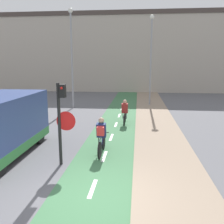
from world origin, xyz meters
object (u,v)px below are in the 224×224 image
at_px(traffic_light_pole, 62,115).
at_px(street_lamp_sidewalk, 151,52).
at_px(street_lamp_far, 72,49).
at_px(cyclist_far, 125,113).
at_px(cyclist_near, 101,137).

distance_m(traffic_light_pole, street_lamp_sidewalk, 13.61).
xyz_separation_m(traffic_light_pole, street_lamp_far, (-2.54, 11.08, 2.73)).
xyz_separation_m(street_lamp_far, cyclist_far, (4.37, -4.97, -3.87)).
height_order(street_lamp_far, cyclist_near, street_lamp_far).
bearing_deg(street_lamp_far, cyclist_far, -48.65).
bearing_deg(cyclist_far, street_lamp_far, 131.35).
height_order(cyclist_near, cyclist_far, cyclist_near).
bearing_deg(traffic_light_pole, cyclist_far, 73.28).
distance_m(traffic_light_pole, cyclist_far, 6.48).
bearing_deg(cyclist_far, traffic_light_pole, -106.72).
distance_m(cyclist_near, cyclist_far, 5.02).
bearing_deg(cyclist_near, cyclist_far, 82.73).
distance_m(traffic_light_pole, cyclist_near, 1.98).
bearing_deg(cyclist_far, cyclist_near, -97.27).
bearing_deg(street_lamp_sidewalk, cyclist_near, -101.37).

